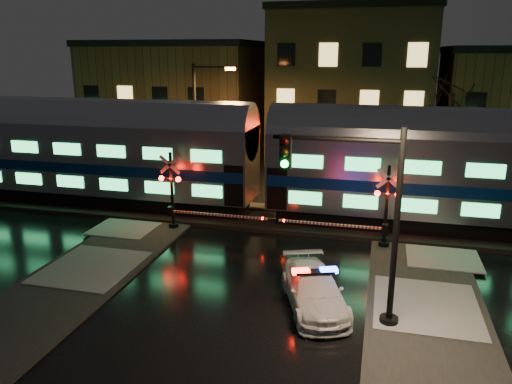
% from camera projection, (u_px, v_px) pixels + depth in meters
% --- Properties ---
extents(ground, '(120.00, 120.00, 0.00)m').
position_uv_depth(ground, '(263.00, 257.00, 21.57)').
color(ground, black).
rests_on(ground, ground).
extents(ballast, '(90.00, 4.20, 0.24)m').
position_uv_depth(ballast, '(285.00, 219.00, 26.21)').
color(ballast, black).
rests_on(ballast, ground).
extents(sidewalk_left, '(4.00, 20.00, 0.12)m').
position_uv_depth(sidewalk_left, '(44.00, 303.00, 17.50)').
color(sidewalk_left, '#2D2D2D').
rests_on(sidewalk_left, ground).
extents(sidewalk_right, '(4.00, 20.00, 0.12)m').
position_uv_depth(sidewalk_right, '(433.00, 357.00, 14.41)').
color(sidewalk_right, '#2D2D2D').
rests_on(sidewalk_right, ground).
extents(building_left, '(14.00, 10.00, 9.00)m').
position_uv_depth(building_left, '(178.00, 100.00, 43.97)').
color(building_left, '#51341F').
rests_on(building_left, ground).
extents(building_mid, '(12.00, 11.00, 11.50)m').
position_uv_depth(building_mid, '(352.00, 88.00, 40.54)').
color(building_mid, brown).
rests_on(building_mid, ground).
extents(train, '(51.00, 3.12, 5.92)m').
position_uv_depth(train, '(262.00, 157.00, 25.62)').
color(train, black).
rests_on(train, ballast).
extents(police_car, '(3.23, 4.80, 1.45)m').
position_uv_depth(police_car, '(314.00, 290.00, 17.20)').
color(police_car, white).
rests_on(police_car, ground).
extents(crossing_signal_right, '(5.44, 0.64, 3.85)m').
position_uv_depth(crossing_signal_right, '(377.00, 215.00, 22.18)').
color(crossing_signal_right, black).
rests_on(crossing_signal_right, ground).
extents(crossing_signal_left, '(5.54, 0.65, 3.92)m').
position_uv_depth(crossing_signal_left, '(178.00, 199.00, 24.43)').
color(crossing_signal_left, black).
rests_on(crossing_signal_left, ground).
extents(traffic_light, '(4.18, 0.73, 6.47)m').
position_uv_depth(traffic_light, '(363.00, 224.00, 15.45)').
color(traffic_light, black).
rests_on(traffic_light, ground).
extents(streetlight, '(2.65, 0.28, 7.94)m').
position_uv_depth(streetlight, '(199.00, 121.00, 30.20)').
color(streetlight, black).
rests_on(streetlight, ground).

